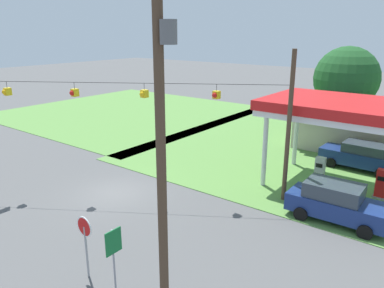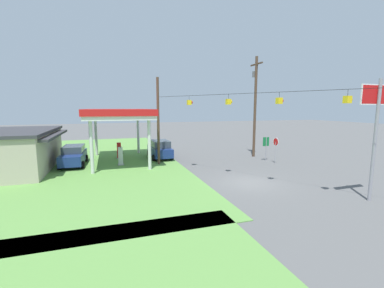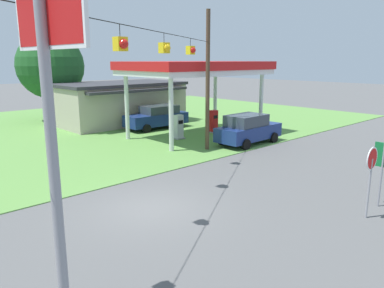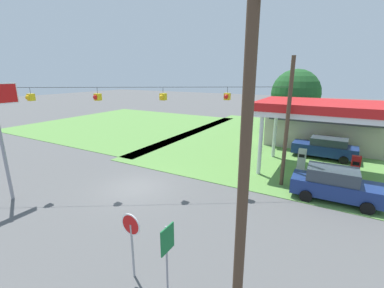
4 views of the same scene
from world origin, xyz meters
The scene contains 13 objects.
ground_plane centered at (0.00, 0.00, 0.00)m, with size 160.00×160.00×0.00m, color #565656.
grass_verge_opposite_corner centered at (-16.00, 16.00, 0.02)m, with size 24.00×24.00×0.04m, color #5B8E42.
gas_station_canopy centered at (10.44, 8.46, 4.69)m, with size 9.94×6.03×5.20m.
gas_station_store centered at (9.51, 17.06, 1.74)m, with size 10.46×6.50×3.44m.
fuel_pump_near centered at (8.73, 8.46, 0.80)m, with size 0.71×0.56×1.69m.
fuel_pump_far centered at (12.14, 8.46, 0.80)m, with size 0.71×0.56×1.69m.
car_at_pumps_front centered at (11.01, 4.31, 0.98)m, with size 4.77×2.19×1.93m.
car_at_pumps_rear centered at (10.08, 12.60, 0.95)m, with size 5.09×2.22×1.83m.
stop_sign_roadside centered at (4.97, -5.74, 1.81)m, with size 0.80×0.08×2.50m.
route_sign centered at (6.37, -5.61, 1.71)m, with size 0.10×0.70×2.40m.
utility_pole_main centered at (8.83, -5.70, 5.95)m, with size 2.20×0.44×10.69m.
signal_span_gantry centered at (0.00, -0.01, 4.42)m, with size 16.23×10.24×8.08m.
tree_behind_station centered at (5.92, 22.19, 4.79)m, with size 5.72×5.72×7.66m.
Camera 1 is at (15.43, -12.97, 8.92)m, focal length 35.00 mm.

